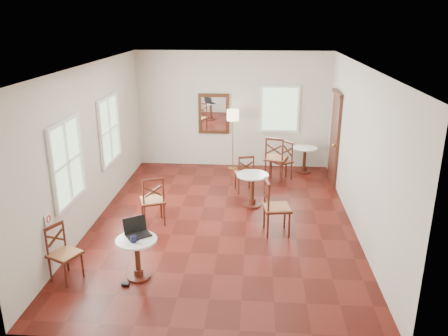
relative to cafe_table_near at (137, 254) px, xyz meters
name	(u,v)px	position (x,y,z in m)	size (l,w,h in m)	color
ground	(223,221)	(1.14, 2.09, -0.41)	(7.00, 7.00, 0.00)	#51140E
room_shell	(221,124)	(1.08, 2.36, 1.48)	(5.02, 7.02, 3.01)	beige
cafe_table_near	(137,254)	(0.00, 0.00, 0.00)	(0.62, 0.62, 0.66)	#4E1E13
cafe_table_mid	(252,186)	(1.70, 2.89, 0.03)	(0.67, 0.67, 0.71)	#4E1E13
cafe_table_back	(305,157)	(3.00, 5.15, 0.00)	(0.62, 0.62, 0.65)	#4E1E13
chair_near_a	(153,200)	(-0.19, 1.88, 0.08)	(0.59, 0.59, 0.98)	#4E1E13
chair_near_b	(64,253)	(-1.10, -0.10, 0.03)	(0.54, 0.54, 0.88)	#4E1E13
chair_mid_a	(244,173)	(1.51, 3.69, 0.03)	(0.51, 0.51, 0.89)	#4E1E13
chair_mid_b	(275,207)	(2.14, 1.66, 0.11)	(0.55, 0.55, 1.04)	#4E1E13
chair_back_a	(276,158)	(2.25, 4.57, 0.13)	(0.63, 0.63, 1.09)	#4E1E13
chair_back_b	(282,161)	(2.41, 4.62, 0.05)	(0.60, 0.60, 0.93)	#4E1E13
floor_lamp	(233,119)	(1.16, 5.24, 0.93)	(0.31, 0.31, 1.58)	#BF8C3F
laptop	(137,231)	(-0.03, 0.15, 0.31)	(0.46, 0.45, 0.26)	black
mouse	(129,234)	(-0.14, 0.13, 0.27)	(0.10, 0.06, 0.04)	black
navy_mug	(134,239)	(-0.01, -0.09, 0.30)	(0.13, 0.09, 0.10)	black
water_glass	(134,238)	(-0.01, -0.07, 0.30)	(0.06, 0.06, 0.10)	white
power_adapter	(125,284)	(-0.15, -0.24, -0.39)	(0.11, 0.07, 0.04)	black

